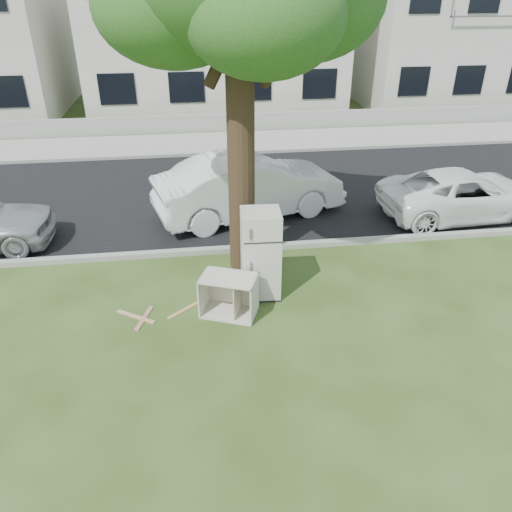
{
  "coord_description": "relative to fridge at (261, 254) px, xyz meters",
  "views": [
    {
      "loc": [
        -1.36,
        -7.59,
        5.55
      ],
      "look_at": [
        -0.27,
        0.6,
        0.89
      ],
      "focal_mm": 35.0,
      "sensor_mm": 36.0,
      "label": 1
    }
  ],
  "objects": [
    {
      "name": "cabinet",
      "position": [
        -0.67,
        -0.59,
        -0.49
      ],
      "size": [
        1.17,
        0.95,
        0.79
      ],
      "primitive_type": "cube",
      "rotation": [
        0.0,
        0.0,
        -0.38
      ],
      "color": "beige",
      "rests_on": "ground"
    },
    {
      "name": "road",
      "position": [
        0.17,
        5.34,
        -0.88
      ],
      "size": [
        120.0,
        7.0,
        0.01
      ],
      "primitive_type": "cube",
      "color": "black",
      "rests_on": "ground"
    },
    {
      "name": "townhouse_center",
      "position": [
        0.17,
        16.84,
        2.84
      ],
      "size": [
        11.22,
        8.16,
        7.44
      ],
      "color": "silver",
      "rests_on": "ground"
    },
    {
      "name": "plank_a",
      "position": [
        -1.43,
        -0.33,
        -0.88
      ],
      "size": [
        0.83,
        0.69,
        0.02
      ],
      "primitive_type": "cube",
      "rotation": [
        0.0,
        0.0,
        0.68
      ],
      "color": "tan",
      "rests_on": "ground"
    },
    {
      "name": "low_wall",
      "position": [
        0.17,
        11.94,
        -0.54
      ],
      "size": [
        120.0,
        0.15,
        0.7
      ],
      "primitive_type": "cube",
      "color": "gray",
      "rests_on": "ground"
    },
    {
      "name": "townhouse_right",
      "position": [
        12.17,
        16.84,
        2.54
      ],
      "size": [
        10.2,
        8.16,
        6.84
      ],
      "color": "beige",
      "rests_on": "ground"
    },
    {
      "name": "sidewalk",
      "position": [
        0.17,
        10.34,
        -0.88
      ],
      "size": [
        120.0,
        2.8,
        0.01
      ],
      "primitive_type": "cube",
      "color": "gray",
      "rests_on": "ground"
    },
    {
      "name": "kerb_far",
      "position": [
        0.17,
        8.89,
        -0.89
      ],
      "size": [
        120.0,
        0.18,
        0.12
      ],
      "primitive_type": "cube",
      "color": "gray",
      "rests_on": "ground"
    },
    {
      "name": "fridge",
      "position": [
        0.0,
        0.0,
        0.0
      ],
      "size": [
        0.76,
        0.71,
        1.78
      ],
      "primitive_type": "cube",
      "rotation": [
        0.0,
        0.0,
        -0.04
      ],
      "color": "beige",
      "rests_on": "ground"
    },
    {
      "name": "plank_c",
      "position": [
        -2.26,
        -0.57,
        -0.88
      ],
      "size": [
        0.32,
        0.75,
        0.02
      ],
      "primitive_type": "cube",
      "rotation": [
        0.0,
        0.0,
        1.25
      ],
      "color": "#A17759",
      "rests_on": "ground"
    },
    {
      "name": "kerb_near",
      "position": [
        0.17,
        1.79,
        -0.89
      ],
      "size": [
        120.0,
        0.18,
        0.12
      ],
      "primitive_type": "cube",
      "color": "gray",
      "rests_on": "ground"
    },
    {
      "name": "car_right",
      "position": [
        5.74,
        2.97,
        -0.28
      ],
      "size": [
        4.45,
        2.24,
        1.21
      ],
      "primitive_type": "imported",
      "rotation": [
        0.0,
        0.0,
        1.63
      ],
      "color": "white",
      "rests_on": "ground"
    },
    {
      "name": "plank_b",
      "position": [
        -2.41,
        -0.5,
        -0.88
      ],
      "size": [
        0.75,
        0.54,
        0.02
      ],
      "primitive_type": "cube",
      "rotation": [
        0.0,
        0.0,
        -0.59
      ],
      "color": "tan",
      "rests_on": "ground"
    },
    {
      "name": "ground",
      "position": [
        0.17,
        -0.66,
        -0.89
      ],
      "size": [
        120.0,
        120.0,
        0.0
      ],
      "primitive_type": "plane",
      "color": "#2E3F16"
    },
    {
      "name": "car_center",
      "position": [
        0.23,
        3.74,
        -0.09
      ],
      "size": [
        5.14,
        2.91,
        1.6
      ],
      "primitive_type": "imported",
      "rotation": [
        0.0,
        0.0,
        1.84
      ],
      "color": "silver",
      "rests_on": "ground"
    }
  ]
}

